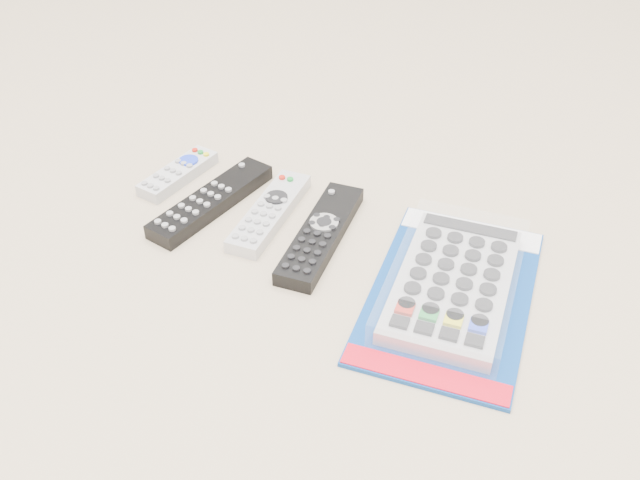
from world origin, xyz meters
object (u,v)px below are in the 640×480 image
at_px(remote_slim_black, 211,201).
at_px(jumbo_remote_packaged, 453,283).
at_px(remote_silver_dvd, 270,212).
at_px(remote_large_black, 321,234).
at_px(remote_small_grey, 178,173).

distance_m(remote_slim_black, jumbo_remote_packaged, 0.35).
relative_size(remote_silver_dvd, jumbo_remote_packaged, 0.58).
xyz_separation_m(remote_silver_dvd, remote_large_black, (0.08, -0.01, 0.00)).
height_order(remote_small_grey, remote_silver_dvd, same).
height_order(remote_large_black, jumbo_remote_packaged, jumbo_remote_packaged).
bearing_deg(remote_large_black, jumbo_remote_packaged, -12.84).
height_order(remote_small_grey, remote_slim_black, remote_slim_black).
distance_m(remote_silver_dvd, remote_large_black, 0.08).
xyz_separation_m(remote_large_black, jumbo_remote_packaged, (0.18, -0.02, 0.01)).
bearing_deg(remote_slim_black, remote_silver_dvd, 19.08).
relative_size(remote_slim_black, jumbo_remote_packaged, 0.67).
bearing_deg(remote_large_black, remote_slim_black, 174.19).
height_order(remote_slim_black, remote_silver_dvd, remote_slim_black).
xyz_separation_m(remote_small_grey, jumbo_remote_packaged, (0.43, -0.06, 0.01)).
bearing_deg(jumbo_remote_packaged, remote_small_grey, 165.78).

